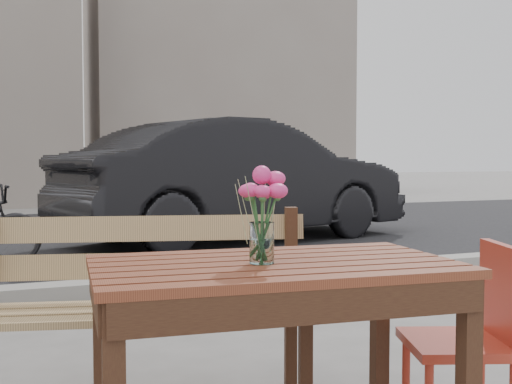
# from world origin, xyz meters

# --- Properties ---
(street) EXTENTS (30.00, 8.12, 0.12)m
(street) POSITION_xyz_m (0.00, 5.06, 0.03)
(street) COLOR black
(street) RESTS_ON ground
(backdrop_buildings) EXTENTS (15.50, 4.00, 8.00)m
(backdrop_buildings) POSITION_xyz_m (0.17, 14.40, 3.60)
(backdrop_buildings) COLOR gray
(backdrop_buildings) RESTS_ON ground
(main_table) EXTENTS (1.25, 0.80, 0.73)m
(main_table) POSITION_xyz_m (0.11, -0.11, 0.61)
(main_table) COLOR maroon
(main_table) RESTS_ON ground
(main_bench) EXTENTS (1.47, 0.76, 0.88)m
(main_bench) POSITION_xyz_m (-0.18, 0.61, 0.53)
(main_bench) COLOR #8F704A
(main_bench) RESTS_ON ground
(red_chair) EXTENTS (0.48, 0.48, 0.75)m
(red_chair) POSITION_xyz_m (0.92, -0.16, 0.44)
(red_chair) COLOR #AF3321
(red_chair) RESTS_ON ground
(main_vase) EXTENTS (0.17, 0.17, 0.32)m
(main_vase) POSITION_xyz_m (0.06, -0.13, 0.93)
(main_vase) COLOR white
(main_vase) RESTS_ON main_table
(parked_car) EXTENTS (4.98, 2.82, 1.55)m
(parked_car) POSITION_xyz_m (2.17, 5.82, 0.78)
(parked_car) COLOR black
(parked_car) RESTS_ON ground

